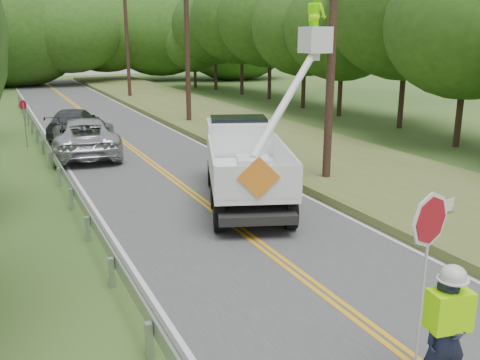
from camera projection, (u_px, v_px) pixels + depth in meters
name	position (u px, v px, depth m)	size (l,w,h in m)	color
ground	(375.00, 332.00, 10.00)	(140.00, 140.00, 0.00)	#294E1D
road	(159.00, 168.00, 22.20)	(7.20, 96.00, 0.03)	#454547
guardrail	(55.00, 161.00, 21.19)	(0.18, 48.00, 0.77)	#A1A3A8
utility_poles	(236.00, 38.00, 25.49)	(1.60, 43.30, 10.00)	black
tall_grass_verge	(303.00, 150.00, 25.09)	(7.00, 96.00, 0.30)	brown
treeline_right	(320.00, 23.00, 36.80)	(10.41, 52.61, 11.08)	#332319
treeline_horizon	(42.00, 34.00, 57.47)	(57.15, 15.27, 11.41)	#274A16
flagger	(446.00, 328.00, 7.90)	(1.25, 0.62, 3.34)	#191E33
bucket_truck	(248.00, 150.00, 18.37)	(5.72, 7.41, 6.89)	black
suv_silver	(85.00, 136.00, 24.45)	(2.88, 6.25, 1.74)	#B7B8BE
suv_darkgrey	(74.00, 123.00, 28.84)	(2.16, 5.31, 1.54)	#393D42
stop_sign_permanent	(24.00, 116.00, 26.03)	(0.38, 0.37, 2.37)	#A1A3A8
yard_sign	(448.00, 206.00, 15.57)	(0.53, 0.15, 0.78)	white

